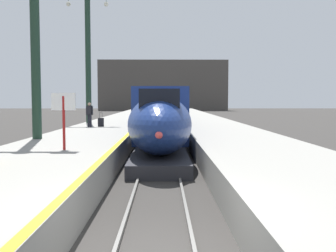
% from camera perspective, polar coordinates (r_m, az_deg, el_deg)
% --- Properties ---
extents(platform_left, '(4.80, 110.00, 1.05)m').
position_cam_1_polar(platform_left, '(32.08, -8.19, -0.49)').
color(platform_left, gray).
rests_on(platform_left, ground).
extents(platform_right, '(4.80, 110.00, 1.05)m').
position_cam_1_polar(platform_right, '(32.04, 6.32, -0.48)').
color(platform_right, gray).
rests_on(platform_right, ground).
extents(platform_left_safety_stripe, '(0.20, 107.80, 0.01)m').
position_cam_1_polar(platform_left_safety_stripe, '(31.83, -4.13, 0.46)').
color(platform_left_safety_stripe, yellow).
rests_on(platform_left_safety_stripe, platform_left).
extents(rail_main_left, '(0.08, 110.00, 0.12)m').
position_cam_1_polar(rail_main_left, '(34.59, -2.16, -0.92)').
color(rail_main_left, slate).
rests_on(rail_main_left, ground).
extents(rail_main_right, '(0.08, 110.00, 0.12)m').
position_cam_1_polar(rail_main_right, '(34.59, 0.33, -0.91)').
color(rail_main_right, slate).
rests_on(rail_main_right, ground).
extents(highspeed_train_main, '(2.92, 75.67, 3.60)m').
position_cam_1_polar(highspeed_train_main, '(50.68, -0.83, 2.75)').
color(highspeed_train_main, navy).
rests_on(highspeed_train_main, ground).
extents(station_column_mid, '(4.00, 0.68, 9.88)m').
position_cam_1_polar(station_column_mid, '(20.09, -18.89, 15.19)').
color(station_column_mid, '#1E3828').
rests_on(station_column_mid, platform_left).
extents(station_column_far, '(4.00, 0.68, 10.43)m').
position_cam_1_polar(station_column_far, '(32.57, -11.60, 11.36)').
color(station_column_far, '#1E3828').
rests_on(station_column_far, platform_left).
extents(passenger_near_edge, '(0.53, 0.36, 1.69)m').
position_cam_1_polar(passenger_near_edge, '(27.54, -11.38, 1.93)').
color(passenger_near_edge, '#23232D').
rests_on(passenger_near_edge, platform_left).
extents(rolling_suitcase, '(0.40, 0.22, 0.98)m').
position_cam_1_polar(rolling_suitcase, '(27.83, -9.77, 0.55)').
color(rolling_suitcase, black).
rests_on(rolling_suitcase, platform_left).
extents(departure_info_board, '(0.90, 0.10, 2.12)m').
position_cam_1_polar(departure_info_board, '(15.01, -14.99, 2.34)').
color(departure_info_board, maroon).
rests_on(departure_info_board, platform_left).
extents(terminus_back_wall, '(36.00, 2.00, 14.00)m').
position_cam_1_polar(terminus_back_wall, '(109.04, -0.73, 5.96)').
color(terminus_back_wall, '#4C4742').
rests_on(terminus_back_wall, ground).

